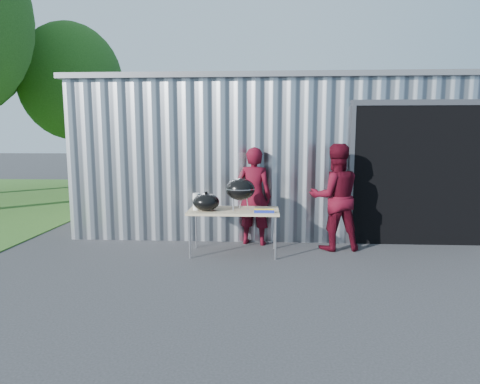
# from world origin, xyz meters

# --- Properties ---
(ground) EXTENTS (80.00, 80.00, 0.00)m
(ground) POSITION_xyz_m (0.00, 0.00, 0.00)
(ground) COLOR #2B2B2E
(building) EXTENTS (8.20, 6.20, 3.10)m
(building) POSITION_xyz_m (0.92, 4.59, 1.54)
(building) COLOR silver
(building) RESTS_ON ground
(tree_far) EXTENTS (3.63, 3.63, 6.01)m
(tree_far) POSITION_xyz_m (-6.50, 9.00, 3.91)
(tree_far) COLOR #442D19
(tree_far) RESTS_ON ground
(folding_table) EXTENTS (1.50, 0.75, 0.75)m
(folding_table) POSITION_xyz_m (-0.02, 0.95, 0.71)
(folding_table) COLOR tan
(folding_table) RESTS_ON ground
(kettle_grill) EXTENTS (0.49, 0.49, 0.95)m
(kettle_grill) POSITION_xyz_m (0.09, 0.93, 1.16)
(kettle_grill) COLOR black
(kettle_grill) RESTS_ON folding_table
(grill_lid) EXTENTS (0.44, 0.44, 0.32)m
(grill_lid) POSITION_xyz_m (-0.47, 0.85, 0.89)
(grill_lid) COLOR black
(grill_lid) RESTS_ON folding_table
(paper_towels) EXTENTS (0.12, 0.12, 0.28)m
(paper_towels) POSITION_xyz_m (-0.64, 0.90, 0.89)
(paper_towels) COLOR white
(paper_towels) RESTS_ON folding_table
(white_tub) EXTENTS (0.20, 0.15, 0.10)m
(white_tub) POSITION_xyz_m (-0.57, 1.18, 0.80)
(white_tub) COLOR white
(white_tub) RESTS_ON folding_table
(foil_box) EXTENTS (0.32, 0.05, 0.06)m
(foil_box) POSITION_xyz_m (0.49, 0.70, 0.78)
(foil_box) COLOR navy
(foil_box) RESTS_ON folding_table
(person_cook) EXTENTS (0.72, 0.55, 1.78)m
(person_cook) POSITION_xyz_m (0.30, 1.57, 0.89)
(person_cook) COLOR #460714
(person_cook) RESTS_ON ground
(person_bystander) EXTENTS (0.98, 0.81, 1.84)m
(person_bystander) POSITION_xyz_m (1.71, 1.31, 0.92)
(person_bystander) COLOR #460714
(person_bystander) RESTS_ON ground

